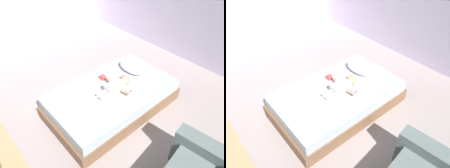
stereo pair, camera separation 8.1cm
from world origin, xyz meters
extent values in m
plane|color=#A99A98|center=(0.00, 0.00, 0.00)|extent=(8.00, 8.00, 0.00)
cube|color=brown|center=(0.21, 0.72, 0.11)|extent=(1.20, 2.04, 0.22)
cube|color=#B2BDC5|center=(0.21, 0.72, 0.31)|extent=(1.15, 1.96, 0.19)
ellipsoid|color=silver|center=(0.06, 1.31, 0.46)|extent=(0.52, 0.29, 0.11)
cube|color=white|center=(0.26, 0.73, 0.47)|extent=(0.18, 0.30, 0.13)
sphere|color=tan|center=(0.26, 0.95, 0.49)|extent=(0.17, 0.17, 0.17)
cylinder|color=tan|center=(0.10, 0.77, 0.47)|extent=(0.18, 0.09, 0.06)
cylinder|color=tan|center=(0.43, 0.77, 0.47)|extent=(0.18, 0.08, 0.06)
cylinder|color=white|center=(0.22, 0.50, 0.44)|extent=(0.06, 0.17, 0.06)
cylinder|color=white|center=(0.31, 0.50, 0.44)|extent=(0.06, 0.17, 0.06)
cube|color=#A72899|center=(0.45, 0.86, 0.41)|extent=(0.02, 0.11, 0.01)
cube|color=white|center=(0.44, 0.91, 0.43)|extent=(0.02, 0.02, 0.01)
cube|color=slate|center=(1.88, 0.79, 0.28)|extent=(0.97, 0.32, 0.57)
cube|color=#DF4949|center=(-0.08, 0.77, 0.44)|extent=(0.08, 0.08, 0.07)
camera|label=1|loc=(2.10, -0.96, 2.56)|focal=34.03mm
camera|label=2|loc=(2.15, -0.90, 2.56)|focal=34.03mm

